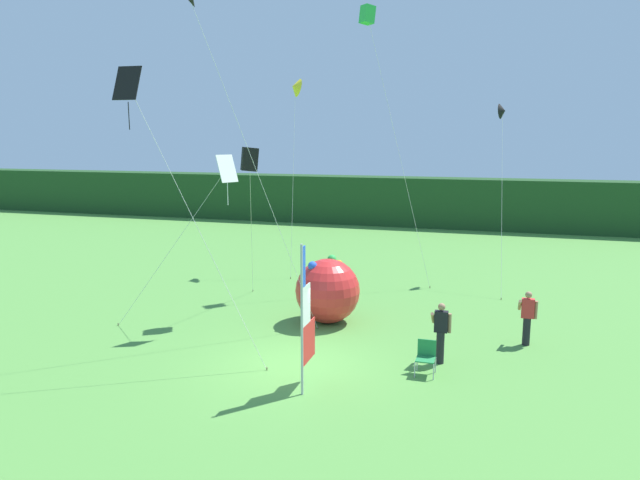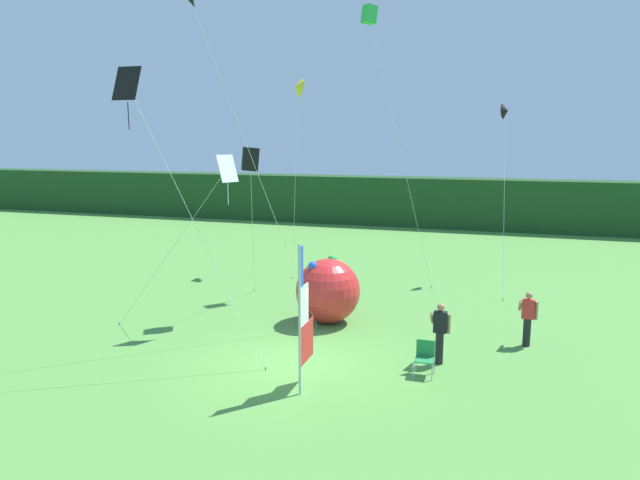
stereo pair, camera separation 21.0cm
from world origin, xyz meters
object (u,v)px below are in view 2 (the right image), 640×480
Objects in this scene: kite_white_diamond_5 at (223,176)px; kite_yellow_delta_6 at (298,88)px; banner_flag at (304,320)px; person_mid_field at (528,317)px; kite_black_delta_1 at (191,1)px; kite_black_box_3 at (250,160)px; kite_green_box_4 at (370,16)px; person_near_banner at (440,332)px; kite_black_delta_0 at (505,112)px; folding_chair at (425,356)px; kite_black_diamond_2 at (133,98)px; inflatable_balloon at (328,291)px.

kite_yellow_delta_6 reaches higher than kite_white_diamond_5.
banner_flag reaches higher than person_mid_field.
person_mid_field is at bearing 12.97° from kite_black_delta_1.
banner_flag is 2.24× the size of person_mid_field.
kite_black_box_3 reaches higher than banner_flag.
kite_green_box_4 is (-0.96, 10.81, 9.04)m from banner_flag.
kite_black_box_3 is (-3.69, 5.24, 3.62)m from banner_flag.
person_mid_field is at bearing 43.34° from person_near_banner.
folding_chair is at bearing -97.77° from kite_black_delta_0.
kite_yellow_delta_6 is (0.04, 12.39, 1.22)m from kite_black_diamond_2.
kite_black_delta_1 is 3.61m from kite_black_diamond_2.
inflatable_balloon is (-0.97, 5.25, -0.68)m from banner_flag.
person_mid_field is 10.07m from kite_black_box_3.
person_mid_field is 0.22× the size of kite_black_delta_0.
banner_flag is at bearing -137.45° from person_mid_field.
person_mid_field is 12.64m from kite_black_diamond_2.
kite_black_delta_0 is 1.35× the size of kite_white_diamond_5.
kite_green_box_4 is 4.92m from kite_yellow_delta_6.
person_near_banner is at bearing -33.03° from inflatable_balloon.
person_mid_field is at bearing -38.46° from kite_yellow_delta_6.
banner_flag is 4.14× the size of folding_chair.
inflatable_balloon is at bearing 136.98° from folding_chair.
banner_flag is at bearing -84.94° from kite_green_box_4.
kite_green_box_4 is 2.01× the size of kite_white_diamond_5.
kite_yellow_delta_6 is (-7.40, 11.00, 7.82)m from folding_chair.
kite_white_diamond_5 is (0.25, 1.15, -4.98)m from kite_black_delta_1.
folding_chair is 0.11× the size of kite_black_diamond_2.
kite_white_diamond_5 is (-6.70, 2.00, 4.41)m from folding_chair.
folding_chair is at bearing -6.93° from kite_black_delta_1.
banner_flag is at bearing -79.51° from inflatable_balloon.
kite_black_delta_1 is (-7.24, -0.01, 8.99)m from person_near_banner.
kite_yellow_delta_6 is (-10.01, 7.95, 7.45)m from person_mid_field.
kite_black_diamond_2 is 1.36× the size of kite_black_box_3.
kite_black_delta_1 is at bearing 77.69° from kite_black_diamond_2.
kite_yellow_delta_6 is at bearing -174.29° from kite_black_delta_0.
kite_black_diamond_2 is at bearing 174.81° from banner_flag.
person_near_banner is 0.30× the size of kite_white_diamond_5.
kite_black_delta_1 reaches higher than kite_yellow_delta_6.
kite_black_delta_1 reaches higher than kite_white_diamond_5.
kite_black_delta_1 is 1.17× the size of kite_yellow_delta_6.
kite_black_delta_1 reaches higher than kite_black_delta_0.
kite_yellow_delta_6 is at bearing 151.77° from kite_green_box_4.
kite_white_diamond_5 is at bearing -130.06° from kite_black_delta_0.
kite_black_delta_0 is (5.30, 8.48, 6.09)m from inflatable_balloon.
person_mid_field is 13.33m from kite_black_delta_1.
person_near_banner reaches higher than folding_chair.
inflatable_balloon is 0.29× the size of kite_black_delta_0.
banner_flag is 0.63× the size of kite_black_box_3.
kite_black_delta_1 reaches higher than folding_chair.
kite_yellow_delta_6 is (-0.45, 10.15, -1.57)m from kite_black_delta_1.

